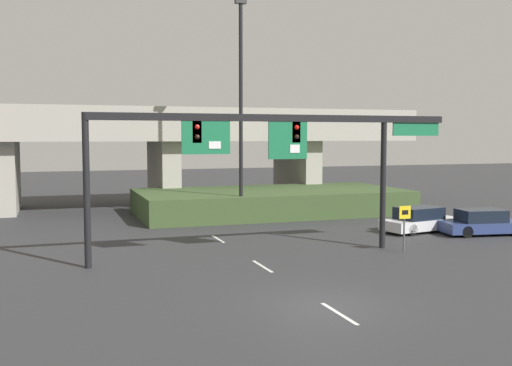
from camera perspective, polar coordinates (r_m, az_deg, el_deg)
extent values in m
plane|color=#2D2D30|center=(19.90, 6.55, -11.43)|extent=(160.00, 160.00, 0.00)
cube|color=silver|center=(19.01, 7.91, -12.20)|extent=(0.14, 2.40, 0.01)
cube|color=silver|center=(25.31, 0.62, -7.93)|extent=(0.14, 2.40, 0.01)
cube|color=silver|center=(31.94, -3.64, -5.34)|extent=(0.14, 2.40, 0.01)
cube|color=silver|center=(38.72, -6.39, -3.62)|extent=(0.14, 2.40, 0.01)
cube|color=silver|center=(45.59, -8.32, -2.42)|extent=(0.14, 2.40, 0.01)
cylinder|color=black|center=(25.48, -15.83, -0.72)|extent=(0.28, 0.28, 6.42)
cylinder|color=black|center=(29.64, 12.01, 0.06)|extent=(0.28, 0.28, 6.42)
cube|color=black|center=(27.21, 2.35, 6.20)|extent=(17.04, 0.32, 0.32)
cube|color=black|center=(26.04, -5.70, 4.86)|extent=(0.40, 0.28, 0.95)
sphere|color=red|center=(25.87, -5.62, 5.34)|extent=(0.22, 0.22, 0.22)
sphere|color=black|center=(25.87, -5.61, 4.39)|extent=(0.22, 0.22, 0.22)
cube|color=black|center=(27.46, 3.76, 4.86)|extent=(0.40, 0.28, 0.95)
sphere|color=red|center=(27.31, 3.90, 5.31)|extent=(0.22, 0.22, 0.22)
sphere|color=black|center=(27.30, 3.90, 4.41)|extent=(0.22, 0.22, 0.22)
cube|color=#196B42|center=(26.04, -4.78, 4.33)|extent=(2.15, 0.08, 1.44)
cube|color=white|center=(26.08, -3.95, 3.63)|extent=(0.54, 0.03, 0.32)
cube|color=#196B42|center=(27.22, 3.05, 4.08)|extent=(1.87, 0.08, 1.70)
cube|color=white|center=(27.30, 3.72, 3.27)|extent=(0.47, 0.03, 0.37)
cube|color=#196B42|center=(30.44, 14.98, 4.97)|extent=(2.58, 0.07, 0.64)
cylinder|color=#4C4C4C|center=(28.92, 13.92, -4.24)|extent=(0.08, 0.08, 2.25)
cube|color=yellow|center=(28.78, 14.00, -2.73)|extent=(0.60, 0.03, 0.60)
cube|color=black|center=(28.77, 14.02, -2.73)|extent=(0.33, 0.01, 0.21)
cylinder|color=black|center=(37.69, -1.45, 6.55)|extent=(0.24, 0.24, 13.61)
cube|color=#333333|center=(38.56, -1.47, 16.88)|extent=(0.70, 0.36, 0.24)
cube|color=#A39E93|center=(47.34, -8.87, 4.94)|extent=(39.85, 9.13, 1.57)
cube|color=#A39E93|center=(43.08, -7.87, 6.64)|extent=(39.85, 0.40, 0.90)
cube|color=#A39E93|center=(46.80, -22.56, 0.58)|extent=(1.40, 7.30, 5.08)
cube|color=#A39E93|center=(47.43, -8.82, 0.92)|extent=(1.40, 7.30, 5.08)
cube|color=#A39E93|center=(50.63, 3.86, 1.19)|extent=(1.40, 7.30, 5.08)
cube|color=#384C28|center=(42.34, 1.43, -1.78)|extent=(18.57, 8.98, 1.66)
cube|color=silver|center=(35.57, 15.45, -3.75)|extent=(5.05, 2.72, 0.58)
cube|color=black|center=(35.36, 15.26, -2.77)|extent=(2.76, 2.11, 0.68)
cylinder|color=black|center=(37.21, 16.17, -3.61)|extent=(0.67, 0.33, 0.64)
cylinder|color=black|center=(36.09, 18.05, -3.90)|extent=(0.67, 0.33, 0.64)
cylinder|color=black|center=(35.16, 12.79, -4.01)|extent=(0.67, 0.33, 0.64)
cylinder|color=black|center=(33.98, 14.66, -4.34)|extent=(0.67, 0.33, 0.64)
cube|color=navy|center=(35.53, 20.88, -3.90)|extent=(4.91, 2.53, 0.57)
cube|color=black|center=(35.35, 20.64, -2.92)|extent=(2.66, 1.99, 0.68)
cylinder|color=black|center=(36.97, 22.18, -3.82)|extent=(0.67, 0.32, 0.64)
cylinder|color=black|center=(35.52, 18.19, -4.04)|extent=(0.67, 0.32, 0.64)
cylinder|color=black|center=(34.14, 19.45, -4.41)|extent=(0.67, 0.32, 0.64)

